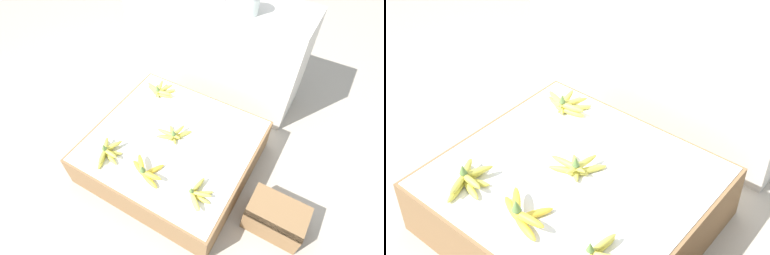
% 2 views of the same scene
% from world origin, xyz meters
% --- Properties ---
extents(ground_plane, '(10.00, 10.00, 0.00)m').
position_xyz_m(ground_plane, '(0.00, 0.00, 0.00)').
color(ground_plane, '#A89E8E').
extents(display_platform, '(1.04, 0.97, 0.26)m').
position_xyz_m(display_platform, '(0.00, 0.00, 0.13)').
color(display_platform, olive).
rests_on(display_platform, ground_plane).
extents(back_vendor_table, '(1.39, 0.43, 0.82)m').
position_xyz_m(back_vendor_table, '(-0.15, 0.88, 0.41)').
color(back_vendor_table, beige).
rests_on(back_vendor_table, ground_plane).
extents(banana_bunch_front_left, '(0.19, 0.24, 0.10)m').
position_xyz_m(banana_bunch_front_left, '(-0.29, -0.30, 0.29)').
color(banana_bunch_front_left, gold).
rests_on(banana_bunch_front_left, display_platform).
extents(banana_bunch_front_midleft, '(0.24, 0.18, 0.11)m').
position_xyz_m(banana_bunch_front_midleft, '(0.01, -0.30, 0.30)').
color(banana_bunch_front_midleft, gold).
rests_on(banana_bunch_front_midleft, display_platform).
extents(banana_bunch_middle_midleft, '(0.20, 0.18, 0.10)m').
position_xyz_m(banana_bunch_middle_midleft, '(-0.00, 0.02, 0.29)').
color(banana_bunch_middle_midleft, gold).
rests_on(banana_bunch_middle_midleft, display_platform).
extents(banana_bunch_back_left, '(0.24, 0.17, 0.10)m').
position_xyz_m(banana_bunch_back_left, '(-0.32, 0.33, 0.29)').
color(banana_bunch_back_left, '#DBCC4C').
rests_on(banana_bunch_back_left, display_platform).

